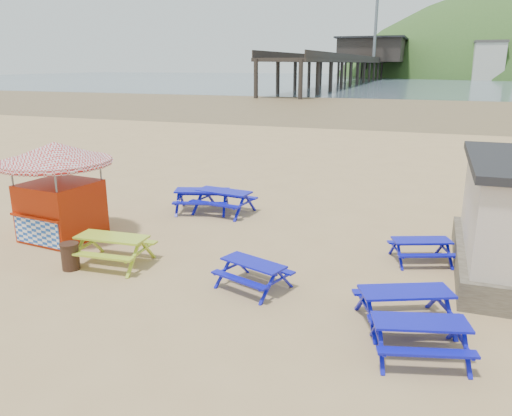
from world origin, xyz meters
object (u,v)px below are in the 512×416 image
at_px(picnic_table_yellow, 113,250).
at_px(ice_cream_kiosk, 58,179).
at_px(picnic_table_blue_a, 202,200).
at_px(picnic_table_blue_b, 224,202).
at_px(litter_bin, 70,256).

xyz_separation_m(picnic_table_yellow, ice_cream_kiosk, (-2.83, 1.36, 1.55)).
bearing_deg(picnic_table_blue_a, picnic_table_yellow, -108.27).
height_order(picnic_table_blue_a, picnic_table_blue_b, picnic_table_blue_b).
bearing_deg(picnic_table_yellow, picnic_table_blue_b, 77.09).
height_order(picnic_table_blue_b, picnic_table_yellow, picnic_table_blue_b).
bearing_deg(litter_bin, picnic_table_blue_a, 80.95).
relative_size(picnic_table_blue_a, litter_bin, 3.22).
bearing_deg(ice_cream_kiosk, picnic_table_yellow, -19.01).
xyz_separation_m(picnic_table_blue_a, litter_bin, (-1.00, -6.28, -0.04)).
xyz_separation_m(picnic_table_yellow, litter_bin, (-0.89, -0.70, -0.04)).
distance_m(picnic_table_blue_b, ice_cream_kiosk, 5.95).
bearing_deg(picnic_table_blue_b, picnic_table_blue_a, -166.56).
bearing_deg(litter_bin, ice_cream_kiosk, 133.44).
bearing_deg(picnic_table_blue_b, litter_bin, -98.65).
distance_m(picnic_table_yellow, litter_bin, 1.13).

